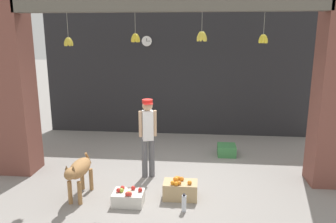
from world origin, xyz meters
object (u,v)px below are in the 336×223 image
fruit_crate_oranges (180,189)px  water_bottle (184,203)px  produce_box_green (227,150)px  dog (79,170)px  fruit_crate_apples (128,197)px  wall_clock (147,41)px  shopkeeper (148,133)px

fruit_crate_oranges → water_bottle: size_ratio=1.94×
produce_box_green → dog: bearing=-139.1°
fruit_crate_oranges → fruit_crate_apples: (-0.84, -0.28, -0.04)m
dog → produce_box_green: (2.66, 2.30, -0.38)m
wall_clock → produce_box_green: bearing=-37.1°
fruit_crate_oranges → wall_clock: bearing=107.0°
dog → water_bottle: 1.85m
fruit_crate_apples → produce_box_green: 3.02m
shopkeeper → fruit_crate_oranges: shopkeeper is taller
fruit_crate_apples → shopkeeper: bearing=81.4°
water_bottle → wall_clock: size_ratio=1.03×
fruit_crate_oranges → wall_clock: wall_clock is taller
fruit_crate_apples → produce_box_green: fruit_crate_apples is taller
fruit_crate_oranges → water_bottle: fruit_crate_oranges is taller
dog → shopkeeper: bearing=134.8°
fruit_crate_oranges → produce_box_green: size_ratio=1.33×
fruit_crate_apples → wall_clock: (-0.30, 4.02, 2.45)m
dog → wall_clock: 4.44m
fruit_crate_apples → produce_box_green: size_ratio=1.16×
dog → fruit_crate_apples: dog is taller
fruit_crate_oranges → fruit_crate_apples: 0.89m
fruit_crate_oranges → wall_clock: 4.59m
dog → fruit_crate_oranges: 1.75m
dog → shopkeeper: shopkeeper is taller
wall_clock → fruit_crate_apples: bearing=-85.7°
fruit_crate_apples → water_bottle: water_bottle is taller
dog → wall_clock: wall_clock is taller
produce_box_green → water_bottle: water_bottle is taller
fruit_crate_apples → wall_clock: wall_clock is taller
dog → wall_clock: bearing=173.6°
dog → water_bottle: size_ratio=3.37×
produce_box_green → wall_clock: wall_clock is taller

